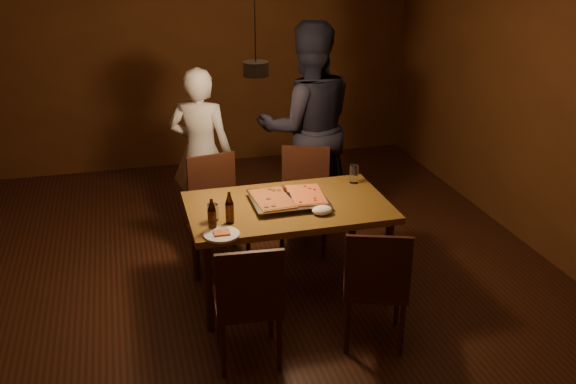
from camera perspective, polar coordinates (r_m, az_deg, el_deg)
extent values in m
plane|color=#3A1B0F|center=(5.21, -2.50, -8.30)|extent=(6.00, 6.00, 0.00)
plane|color=#5F3215|center=(7.53, -7.83, 12.76)|extent=(5.00, 0.00, 5.00)
plane|color=#5F3215|center=(5.70, 22.82, 7.96)|extent=(0.00, 6.00, 6.00)
cube|color=brown|center=(4.80, 0.00, -1.38)|extent=(1.50, 0.90, 0.05)
cylinder|color=#38190F|center=(4.54, -7.06, -8.45)|extent=(0.06, 0.06, 0.70)
cylinder|color=#38190F|center=(4.86, 8.85, -6.29)|extent=(0.06, 0.06, 0.70)
cylinder|color=#38190F|center=(5.18, -8.27, -4.31)|extent=(0.06, 0.06, 0.70)
cylinder|color=#38190F|center=(5.47, 5.80, -2.67)|extent=(0.06, 0.06, 0.70)
cube|color=#38190F|center=(5.43, -6.07, -1.94)|extent=(0.48, 0.48, 0.04)
cube|color=#38190F|center=(5.50, -6.81, 1.09)|extent=(0.42, 0.10, 0.45)
cube|color=#38190F|center=(5.59, 1.45, -1.06)|extent=(0.54, 0.54, 0.04)
cube|color=#38190F|center=(5.67, 1.58, 1.93)|extent=(0.41, 0.17, 0.45)
cube|color=#38190F|center=(4.21, -3.64, -9.72)|extent=(0.45, 0.45, 0.04)
cube|color=#38190F|center=(3.92, -3.38, -8.24)|extent=(0.42, 0.06, 0.45)
cube|color=#38190F|center=(4.42, 7.71, -8.20)|extent=(0.54, 0.54, 0.04)
cube|color=#38190F|center=(4.13, 8.01, -6.70)|extent=(0.41, 0.17, 0.45)
cube|color=silver|center=(4.80, 0.00, -0.74)|extent=(0.55, 0.46, 0.05)
cube|color=maroon|center=(4.74, -1.39, -0.59)|extent=(0.29, 0.43, 0.02)
cube|color=gold|center=(4.81, 1.63, -0.22)|extent=(0.29, 0.42, 0.02)
cylinder|color=black|center=(4.41, -6.75, -2.46)|extent=(0.06, 0.06, 0.14)
cone|color=black|center=(4.36, -6.82, -1.14)|extent=(0.06, 0.06, 0.08)
cylinder|color=black|center=(4.49, -5.20, -1.89)|extent=(0.06, 0.06, 0.15)
cone|color=black|center=(4.44, -5.25, -0.54)|extent=(0.06, 0.06, 0.08)
cylinder|color=silver|center=(4.54, -6.71, -1.81)|extent=(0.08, 0.08, 0.12)
cylinder|color=silver|center=(5.19, 5.89, 1.59)|extent=(0.07, 0.07, 0.15)
cylinder|color=white|center=(4.34, -5.92, -3.78)|extent=(0.24, 0.24, 0.02)
cube|color=gold|center=(4.33, -5.92, -3.62)|extent=(0.11, 0.09, 0.01)
ellipsoid|color=white|center=(4.62, 3.06, -1.63)|extent=(0.15, 0.11, 0.06)
imported|color=silver|center=(5.87, -7.74, 3.54)|extent=(0.66, 0.55, 1.55)
imported|color=black|center=(5.89, 1.77, 5.75)|extent=(0.97, 0.77, 1.92)
cylinder|color=black|center=(4.56, -2.88, 10.88)|extent=(0.18, 0.18, 0.10)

